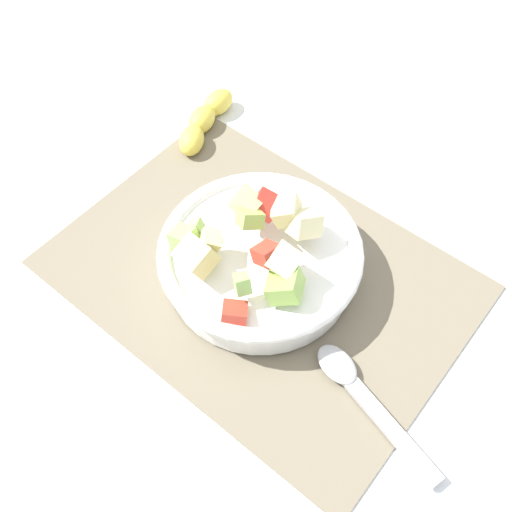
{
  "coord_description": "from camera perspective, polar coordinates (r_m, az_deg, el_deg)",
  "views": [
    {
      "loc": [
        -0.27,
        0.34,
        0.65
      ],
      "look_at": [
        0.0,
        0.0,
        0.04
      ],
      "focal_mm": 42.65,
      "sensor_mm": 36.0,
      "label": 1
    }
  ],
  "objects": [
    {
      "name": "ground_plane",
      "position": [
        0.78,
        0.38,
        -1.82
      ],
      "size": [
        2.4,
        2.4,
        0.0
      ],
      "primitive_type": "plane",
      "color": "silver"
    },
    {
      "name": "placemat",
      "position": [
        0.78,
        0.38,
        -1.7
      ],
      "size": [
        0.51,
        0.37,
        0.01
      ],
      "primitive_type": "cube",
      "color": "#756B56",
      "rests_on": "ground_plane"
    },
    {
      "name": "salad_bowl",
      "position": [
        0.75,
        -0.03,
        -0.22
      ],
      "size": [
        0.25,
        0.25,
        0.12
      ],
      "color": "white",
      "rests_on": "placemat"
    },
    {
      "name": "serving_spoon",
      "position": [
        0.71,
        9.47,
        -12.16
      ],
      "size": [
        0.19,
        0.08,
        0.01
      ],
      "color": "#B7B7BC",
      "rests_on": "placemat"
    },
    {
      "name": "banana_whole",
      "position": [
        0.95,
        -4.88,
        12.57
      ],
      "size": [
        0.07,
        0.15,
        0.04
      ],
      "color": "yellow",
      "rests_on": "ground_plane"
    }
  ]
}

